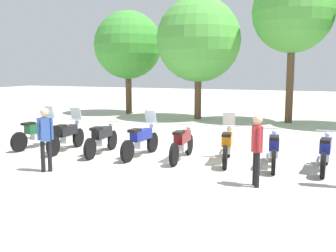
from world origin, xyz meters
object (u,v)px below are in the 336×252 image
object	(u,v)px
motorcycle_2	(102,138)
motorcycle_3	(141,140)
motorcycle_5	(227,144)
motorcycle_6	(274,149)
motorcycle_7	(325,152)
motorcycle_1	(67,135)
tree_0	(128,45)
tree_1	(198,40)
motorcycle_4	(182,143)
tree_2	(293,13)
person_1	(45,135)
person_0	(257,145)
motorcycle_0	(37,132)

from	to	relation	value
motorcycle_2	motorcycle_3	size ratio (longest dim) A/B	1.00
motorcycle_5	motorcycle_6	bearing A→B (deg)	-102.60
motorcycle_2	motorcycle_7	bearing A→B (deg)	-92.22
motorcycle_6	motorcycle_7	xyz separation A→B (m)	(1.30, 0.09, 0.00)
motorcycle_1	tree_0	distance (m)	11.46
tree_1	motorcycle_1	bearing A→B (deg)	-97.58
motorcycle_5	motorcycle_3	bearing A→B (deg)	85.64
motorcycle_3	motorcycle_6	world-z (taller)	motorcycle_3
motorcycle_2	motorcycle_6	world-z (taller)	same
motorcycle_3	motorcycle_4	size ratio (longest dim) A/B	1.00
motorcycle_5	tree_0	xyz separation A→B (m)	(-8.45, 10.00, 3.48)
motorcycle_3	motorcycle_6	bearing A→B (deg)	-84.00
motorcycle_5	motorcycle_7	xyz separation A→B (m)	(2.60, 0.04, -0.01)
motorcycle_5	tree_2	xyz separation A→B (m)	(0.72, 9.46, 4.76)
motorcycle_4	tree_0	world-z (taller)	tree_0
motorcycle_7	tree_0	world-z (taller)	tree_0
tree_1	person_1	bearing A→B (deg)	-90.71
motorcycle_5	motorcycle_7	distance (m)	2.60
person_0	tree_2	world-z (taller)	tree_2
motorcycle_4	person_1	xyz separation A→B (m)	(-2.75, -2.63, 0.46)
motorcycle_5	tree_1	world-z (taller)	tree_1
motorcycle_1	tree_2	world-z (taller)	tree_2
motorcycle_0	person_1	world-z (taller)	person_1
motorcycle_7	motorcycle_6	bearing A→B (deg)	95.68
motorcycle_0	person_0	size ratio (longest dim) A/B	1.34
motorcycle_4	motorcycle_5	distance (m)	1.30
tree_0	tree_1	distance (m)	4.63
motorcycle_3	tree_0	xyz separation A→B (m)	(-5.87, 10.27, 3.48)
motorcycle_7	person_1	world-z (taller)	person_1
tree_1	tree_2	world-z (taller)	tree_2
motorcycle_2	motorcycle_7	distance (m)	6.49
motorcycle_5	tree_0	size ratio (longest dim) A/B	0.36
tree_2	person_1	bearing A→B (deg)	-111.19
motorcycle_6	tree_2	xyz separation A→B (m)	(-0.58, 9.51, 4.78)
motorcycle_0	motorcycle_6	distance (m)	7.76
motorcycle_3	motorcycle_7	bearing A→B (deg)	-83.88
motorcycle_1	tree_0	world-z (taller)	tree_0
person_0	tree_0	bearing A→B (deg)	102.62
person_1	motorcycle_1	bearing A→B (deg)	161.10
motorcycle_4	motorcycle_7	size ratio (longest dim) A/B	1.00
tree_1	tree_0	bearing A→B (deg)	169.75
tree_2	motorcycle_5	bearing A→B (deg)	-94.32
motorcycle_3	tree_1	bearing A→B (deg)	10.65
person_0	tree_2	distance (m)	12.33
motorcycle_7	motorcycle_3	bearing A→B (deg)	95.33
motorcycle_0	tree_0	bearing A→B (deg)	14.75
motorcycle_3	tree_2	distance (m)	11.33
motorcycle_2	tree_2	xyz separation A→B (m)	(4.59, 9.86, 4.78)
motorcycle_2	tree_2	size ratio (longest dim) A/B	0.30
person_0	person_1	world-z (taller)	person_1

